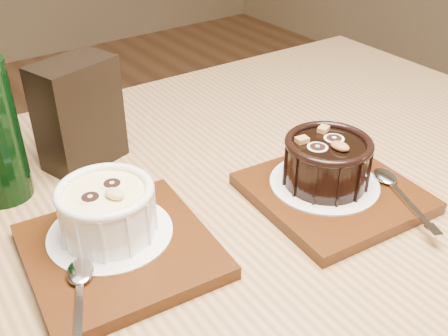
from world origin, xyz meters
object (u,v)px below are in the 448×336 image
Objects in this scene: ramekin_dark at (327,160)px; condiment_stand at (79,114)px; tray_right at (333,193)px; table at (210,284)px; ramekin_white at (107,208)px; tray_left at (120,251)px.

condiment_stand is at bearing 123.56° from ramekin_dark.
table is at bearing 163.41° from tray_right.
condiment_stand is at bearing 56.01° from ramekin_white.
table is 8.77× the size of condiment_stand.
tray_right is at bearing -12.30° from tray_left.
ramekin_white is 0.97× the size of ramekin_dark.
tray_right is 1.29× the size of condiment_stand.
table is 0.20m from ramekin_dark.
condiment_stand reaches higher than ramekin_dark.
condiment_stand is (-0.20, 0.24, 0.02)m from ramekin_dark.
condiment_stand is at bearing 76.30° from tray_left.
ramekin_dark is 0.73× the size of condiment_stand.
tray_left is (-0.10, 0.01, 0.10)m from table.
condiment_stand reaches higher than ramekin_white.
ramekin_white reaches higher than table.
tray_right is at bearing -36.16° from ramekin_white.
condiment_stand reaches higher than table.
tray_right is at bearing -84.87° from ramekin_dark.
tray_left is 0.05m from ramekin_white.
table is 12.34× the size of ramekin_white.
table is 0.17m from ramekin_white.
ramekin_white reaches higher than tray_right.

